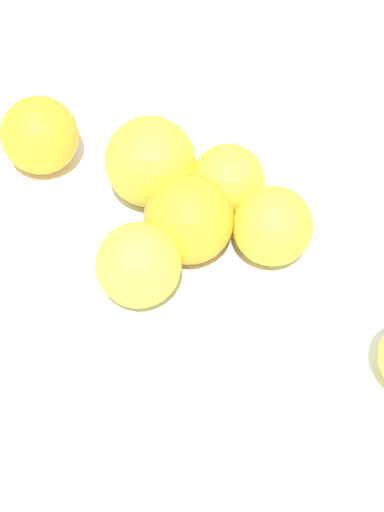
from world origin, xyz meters
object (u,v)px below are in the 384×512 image
(orange_in_bowl_3, at_px, (138,265))
(orange_in_bowl_2, at_px, (273,226))
(fruit_bowl, at_px, (192,261))
(orange_in_bowl_1, at_px, (194,221))
(orange_in_bowl_0, at_px, (228,181))
(orange_in_bowl_4, at_px, (150,162))
(orange_loose_1, at_px, (40,135))

(orange_in_bowl_3, bearing_deg, orange_in_bowl_2, 129.63)
(fruit_bowl, bearing_deg, orange_in_bowl_3, -19.86)
(orange_in_bowl_1, bearing_deg, orange_in_bowl_3, -26.78)
(orange_in_bowl_0, distance_m, orange_in_bowl_4, 0.06)
(orange_in_bowl_3, height_order, orange_loose_1, orange_in_bowl_3)
(fruit_bowl, distance_m, orange_in_bowl_3, 0.09)
(orange_in_bowl_1, xyz_separation_m, orange_in_bowl_3, (0.05, -0.03, -0.00))
(fruit_bowl, height_order, orange_in_bowl_0, orange_in_bowl_0)
(orange_in_bowl_4, bearing_deg, orange_in_bowl_3, 16.05)
(orange_in_bowl_0, xyz_separation_m, orange_in_bowl_1, (0.05, -0.01, 0.00))
(fruit_bowl, relative_size, orange_loose_1, 2.49)
(fruit_bowl, relative_size, orange_in_bowl_3, 2.85)
(orange_in_bowl_0, height_order, orange_in_bowl_2, orange_in_bowl_2)
(orange_loose_1, bearing_deg, orange_in_bowl_3, 48.29)
(fruit_bowl, height_order, orange_loose_1, orange_loose_1)
(orange_in_bowl_3, bearing_deg, orange_in_bowl_0, 160.62)
(orange_in_bowl_2, xyz_separation_m, orange_in_bowl_3, (0.07, -0.08, 0.00))
(orange_in_bowl_4, height_order, orange_loose_1, orange_in_bowl_4)
(orange_in_bowl_0, xyz_separation_m, orange_in_bowl_3, (0.10, -0.04, 0.00))
(orange_in_bowl_0, distance_m, orange_in_bowl_1, 0.05)
(orange_loose_1, bearing_deg, orange_in_bowl_0, 78.88)
(orange_in_bowl_1, bearing_deg, orange_in_bowl_0, 168.55)
(fruit_bowl, xyz_separation_m, orange_in_bowl_1, (0.01, 0.00, 0.06))
(fruit_bowl, distance_m, orange_in_bowl_0, 0.07)
(orange_in_bowl_0, bearing_deg, orange_in_bowl_2, 53.80)
(orange_in_bowl_0, distance_m, orange_in_bowl_3, 0.11)
(orange_in_bowl_2, relative_size, orange_in_bowl_4, 0.84)
(fruit_bowl, height_order, orange_in_bowl_3, orange_in_bowl_3)
(fruit_bowl, xyz_separation_m, orange_loose_1, (-0.08, -0.18, 0.01))
(orange_in_bowl_4, xyz_separation_m, orange_loose_1, (-0.05, -0.13, -0.05))
(fruit_bowl, height_order, orange_in_bowl_2, orange_in_bowl_2)
(orange_in_bowl_4, bearing_deg, orange_loose_1, -109.10)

